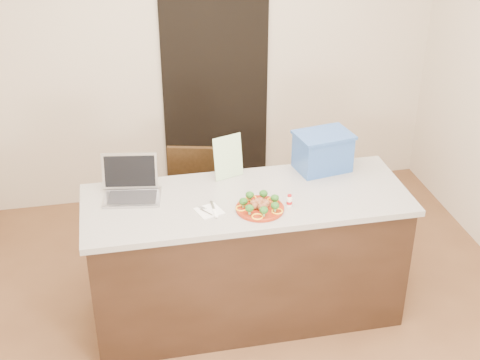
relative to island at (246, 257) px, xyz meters
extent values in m
plane|color=brown|center=(0.00, -0.25, -0.46)|extent=(4.00, 4.00, 0.00)
plane|color=beige|center=(0.00, 1.75, 0.89)|extent=(4.00, 0.00, 4.00)
cube|color=black|center=(0.10, 1.73, 0.54)|extent=(0.90, 0.02, 2.00)
cube|color=black|center=(0.00, 0.00, -0.02)|extent=(2.00, 0.70, 0.88)
cube|color=beige|center=(0.00, 0.00, 0.44)|extent=(2.06, 0.76, 0.04)
cylinder|color=maroon|center=(0.05, -0.16, 0.47)|extent=(0.29, 0.29, 0.02)
torus|color=maroon|center=(0.05, -0.16, 0.47)|extent=(0.29, 0.29, 0.01)
sphere|color=brown|center=(0.05, -0.16, 0.50)|extent=(0.04, 0.04, 0.04)
sphere|color=brown|center=(0.05, -0.20, 0.50)|extent=(0.04, 0.04, 0.04)
sphere|color=brown|center=(0.07, -0.19, 0.50)|extent=(0.04, 0.04, 0.04)
sphere|color=brown|center=(0.08, -0.17, 0.50)|extent=(0.04, 0.04, 0.04)
sphere|color=brown|center=(0.08, -0.14, 0.50)|extent=(0.04, 0.04, 0.04)
sphere|color=brown|center=(0.06, -0.13, 0.50)|extent=(0.04, 0.04, 0.04)
sphere|color=brown|center=(0.03, -0.13, 0.50)|extent=(0.04, 0.04, 0.04)
sphere|color=brown|center=(0.01, -0.15, 0.50)|extent=(0.04, 0.04, 0.04)
sphere|color=brown|center=(0.01, -0.17, 0.50)|extent=(0.04, 0.04, 0.04)
ellipsoid|color=#184512|center=(0.00, -0.07, 0.52)|extent=(0.05, 0.05, 0.04)
ellipsoid|color=#184512|center=(-0.05, -0.14, 0.52)|extent=(0.05, 0.05, 0.04)
ellipsoid|color=#184512|center=(-0.03, -0.23, 0.52)|extent=(0.05, 0.05, 0.04)
ellipsoid|color=#184512|center=(0.05, -0.26, 0.52)|extent=(0.05, 0.05, 0.04)
ellipsoid|color=#184512|center=(0.12, -0.23, 0.52)|extent=(0.05, 0.05, 0.04)
ellipsoid|color=#184512|center=(0.14, -0.14, 0.52)|extent=(0.05, 0.05, 0.04)
ellipsoid|color=#184512|center=(0.09, -0.07, 0.52)|extent=(0.05, 0.05, 0.04)
torus|color=#FFAB1A|center=(0.02, -0.05, 0.48)|extent=(0.07, 0.07, 0.01)
torus|color=#FFAB1A|center=(-0.07, -0.16, 0.48)|extent=(0.07, 0.07, 0.01)
torus|color=#FFAB1A|center=(0.01, -0.27, 0.48)|extent=(0.07, 0.07, 0.01)
torus|color=#FFAB1A|center=(0.14, -0.24, 0.48)|extent=(0.07, 0.07, 0.01)
torus|color=#FFAB1A|center=(0.14, -0.10, 0.48)|extent=(0.07, 0.07, 0.01)
cube|color=silver|center=(-0.26, -0.12, 0.46)|extent=(0.18, 0.18, 0.01)
cube|color=silver|center=(-0.28, -0.14, 0.47)|extent=(0.07, 0.09, 0.00)
cube|color=silver|center=(-0.28, -0.08, 0.47)|extent=(0.05, 0.05, 0.00)
cube|color=white|center=(-0.23, -0.16, 0.47)|extent=(0.02, 0.09, 0.01)
cube|color=silver|center=(-0.23, -0.07, 0.47)|extent=(0.02, 0.11, 0.00)
cylinder|color=white|center=(0.23, -0.15, 0.49)|extent=(0.04, 0.04, 0.05)
cylinder|color=white|center=(0.23, -0.15, 0.52)|extent=(0.02, 0.02, 0.01)
cylinder|color=#B61318|center=(0.23, -0.15, 0.53)|extent=(0.03, 0.03, 0.01)
cylinder|color=#B61318|center=(0.23, -0.15, 0.48)|extent=(0.04, 0.04, 0.02)
cube|color=#A9A8AD|center=(-0.71, 0.13, 0.47)|extent=(0.38, 0.30, 0.02)
cube|color=#A9A8AD|center=(-0.71, 0.25, 0.59)|extent=(0.36, 0.12, 0.23)
cube|color=black|center=(-0.71, 0.25, 0.59)|extent=(0.32, 0.10, 0.20)
cube|color=black|center=(-0.71, 0.12, 0.47)|extent=(0.32, 0.21, 0.00)
cube|color=white|center=(-0.06, 0.29, 0.60)|extent=(0.21, 0.11, 0.29)
cube|color=#2A4F97|center=(0.58, 0.27, 0.58)|extent=(0.38, 0.30, 0.24)
cube|color=#2A4F97|center=(0.58, 0.27, 0.71)|extent=(0.40, 0.32, 0.02)
cube|color=#34200F|center=(-0.22, 0.63, -0.03)|extent=(0.48, 0.48, 0.04)
cube|color=#34200F|center=(-0.22, 0.81, 0.21)|extent=(0.40, 0.13, 0.46)
cylinder|color=#34200F|center=(-0.39, 0.46, -0.25)|extent=(0.03, 0.03, 0.43)
cylinder|color=#34200F|center=(-0.05, 0.46, -0.25)|extent=(0.03, 0.03, 0.43)
cylinder|color=#34200F|center=(-0.39, 0.80, -0.25)|extent=(0.03, 0.03, 0.43)
cylinder|color=#34200F|center=(-0.05, 0.80, -0.25)|extent=(0.03, 0.03, 0.43)
camera|label=1|loc=(-0.77, -3.54, 2.58)|focal=50.00mm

